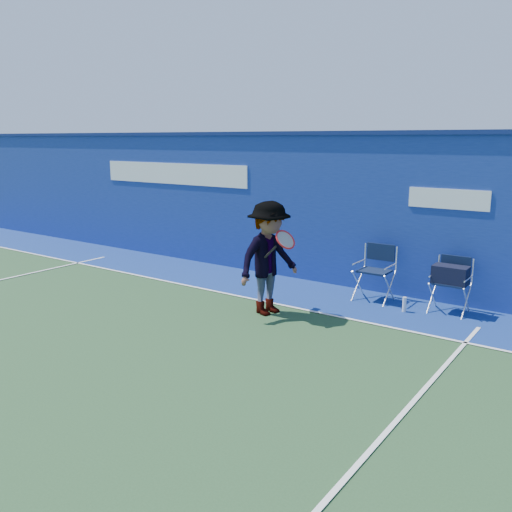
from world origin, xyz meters
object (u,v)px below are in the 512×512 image
Objects in this scene: tennis_player at (269,258)px; directors_chair_right at (450,290)px; directors_chair_left at (374,283)px; water_bottle at (404,305)px.

directors_chair_right is at bearing 35.49° from tennis_player.
tennis_player is (-2.52, -1.80, 0.56)m from directors_chair_right.
directors_chair_left is 3.82× the size of water_bottle.
water_bottle is at bearing -26.10° from directors_chair_left.
directors_chair_left is 1.07× the size of directors_chair_right.
water_bottle is 0.14× the size of tennis_player.
directors_chair_right is 0.80m from water_bottle.
water_bottle is (-0.63, -0.41, -0.27)m from directors_chair_right.
directors_chair_right is at bearing 2.36° from directors_chair_left.
water_bottle is at bearing 36.41° from tennis_player.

